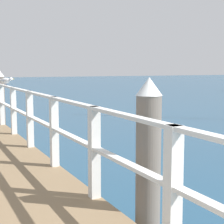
{
  "coord_description": "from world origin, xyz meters",
  "views": [
    {
      "loc": [
        -0.7,
        0.03,
        2.05
      ],
      "look_at": [
        3.56,
        8.63,
        0.88
      ],
      "focal_mm": 58.55,
      "sensor_mm": 36.0,
      "label": 1
    }
  ],
  "objects": [
    {
      "name": "seagull_foreground",
      "position": [
        1.04,
        9.78,
        1.72
      ],
      "size": [
        0.34,
        0.4,
        0.21
      ],
      "rotation": [
        0.0,
        0.0,
        3.83
      ],
      "color": "white",
      "rests_on": "pier_railing"
    },
    {
      "name": "dock_piling_far",
      "position": [
        1.42,
        12.97,
        0.98
      ],
      "size": [
        0.29,
        0.29,
        1.94
      ],
      "color": "#6B6056",
      "rests_on": "ground_plane"
    },
    {
      "name": "dock_piling_near",
      "position": [
        1.42,
        3.41,
        0.98
      ],
      "size": [
        0.29,
        0.29,
        1.94
      ],
      "color": "#6B6056",
      "rests_on": "ground_plane"
    }
  ]
}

